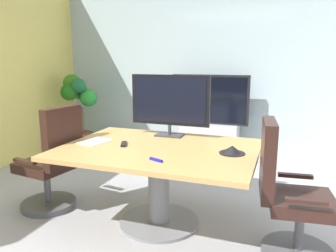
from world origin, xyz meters
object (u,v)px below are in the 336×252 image
object	(u,v)px
office_chair_right	(288,201)
potted_plant	(80,102)
wall_display_unit	(209,130)
office_chair_left	(53,167)
remote_control	(124,144)
conference_table	(159,167)
conference_phone	(232,150)
tv_monitor	(170,102)

from	to	relation	value
office_chair_right	potted_plant	bearing A→B (deg)	51.02
wall_display_unit	office_chair_left	bearing A→B (deg)	-114.94
office_chair_right	wall_display_unit	size ratio (longest dim) A/B	0.83
office_chair_left	wall_display_unit	distance (m)	2.61
office_chair_right	remote_control	bearing A→B (deg)	79.53
remote_control	office_chair_left	bearing A→B (deg)	159.88
conference_table	conference_phone	bearing A→B (deg)	1.90
conference_phone	potted_plant	bearing A→B (deg)	145.65
office_chair_right	office_chair_left	bearing A→B (deg)	82.13
office_chair_right	potted_plant	size ratio (longest dim) A/B	0.84
tv_monitor	conference_phone	size ratio (longest dim) A/B	3.82
tv_monitor	conference_phone	distance (m)	0.91
potted_plant	remote_control	xyz separation A→B (m)	(1.88, -2.03, -0.07)
conference_table	potted_plant	xyz separation A→B (m)	(-2.22, 1.99, 0.27)
remote_control	potted_plant	bearing A→B (deg)	109.18
remote_control	conference_table	bearing A→B (deg)	-17.28
tv_monitor	office_chair_left	bearing A→B (deg)	-152.69
conference_table	tv_monitor	xyz separation A→B (m)	(-0.06, 0.47, 0.55)
conference_table	office_chair_right	distance (m)	1.15
tv_monitor	potted_plant	xyz separation A→B (m)	(-2.16, 1.52, -0.28)
potted_plant	remote_control	size ratio (longest dim) A/B	7.61
office_chair_left	potted_plant	distance (m)	2.37
office_chair_left	conference_phone	size ratio (longest dim) A/B	4.95
conference_table	conference_phone	xyz separation A→B (m)	(0.66, 0.02, 0.22)
office_chair_right	potted_plant	world-z (taller)	potted_plant
wall_display_unit	remote_control	size ratio (longest dim) A/B	7.71
conference_table	office_chair_right	size ratio (longest dim) A/B	1.62
conference_table	conference_phone	world-z (taller)	conference_phone
office_chair_left	tv_monitor	xyz separation A→B (m)	(1.08, 0.56, 0.65)
office_chair_left	potted_plant	world-z (taller)	potted_plant
wall_display_unit	potted_plant	world-z (taller)	wall_display_unit
potted_plant	conference_phone	bearing A→B (deg)	-34.35
conference_table	remote_control	size ratio (longest dim) A/B	10.37
conference_table	wall_display_unit	xyz separation A→B (m)	(-0.04, 2.28, -0.12)
office_chair_left	conference_phone	xyz separation A→B (m)	(1.80, 0.11, 0.33)
remote_control	conference_phone	bearing A→B (deg)	-20.23
tv_monitor	wall_display_unit	bearing A→B (deg)	89.37
conference_table	office_chair_left	size ratio (longest dim) A/B	1.62
tv_monitor	remote_control	xyz separation A→B (m)	(-0.28, -0.51, -0.35)
office_chair_left	conference_phone	bearing A→B (deg)	101.51
wall_display_unit	remote_control	bearing A→B (deg)	-97.33
tv_monitor	wall_display_unit	size ratio (longest dim) A/B	0.64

